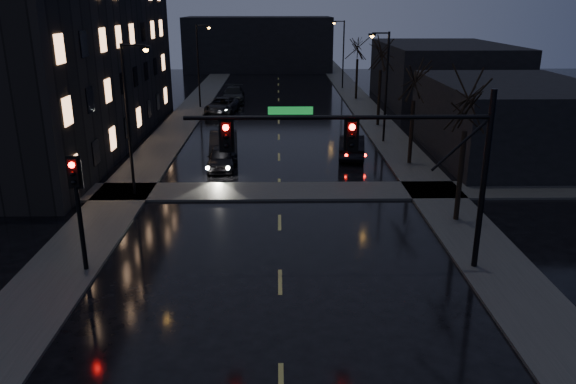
{
  "coord_description": "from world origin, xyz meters",
  "views": [
    {
      "loc": [
        -0.03,
        -10.75,
        9.84
      ],
      "look_at": [
        0.31,
        9.01,
        3.2
      ],
      "focal_mm": 35.0,
      "sensor_mm": 36.0,
      "label": 1
    }
  ],
  "objects_px": {
    "oncoming_car_b": "(224,145)",
    "oncoming_car_d": "(234,95)",
    "oncoming_car_c": "(222,106)",
    "oncoming_car_a": "(221,157)",
    "lead_car": "(351,146)"
  },
  "relations": [
    {
      "from": "oncoming_car_d",
      "to": "oncoming_car_b",
      "type": "bearing_deg",
      "value": -89.6
    },
    {
      "from": "oncoming_car_d",
      "to": "oncoming_car_a",
      "type": "bearing_deg",
      "value": -89.68
    },
    {
      "from": "oncoming_car_a",
      "to": "oncoming_car_d",
      "type": "bearing_deg",
      "value": 90.36
    },
    {
      "from": "oncoming_car_b",
      "to": "oncoming_car_d",
      "type": "relative_size",
      "value": 0.94
    },
    {
      "from": "oncoming_car_c",
      "to": "oncoming_car_d",
      "type": "xyz_separation_m",
      "value": [
        0.63,
        6.43,
        0.06
      ]
    },
    {
      "from": "oncoming_car_b",
      "to": "lead_car",
      "type": "bearing_deg",
      "value": -5.17
    },
    {
      "from": "oncoming_car_c",
      "to": "lead_car",
      "type": "xyz_separation_m",
      "value": [
        10.23,
        -16.1,
        0.02
      ]
    },
    {
      "from": "oncoming_car_a",
      "to": "lead_car",
      "type": "distance_m",
      "value": 8.89
    },
    {
      "from": "oncoming_car_a",
      "to": "oncoming_car_d",
      "type": "height_order",
      "value": "oncoming_car_d"
    },
    {
      "from": "oncoming_car_a",
      "to": "oncoming_car_b",
      "type": "bearing_deg",
      "value": 89.69
    },
    {
      "from": "oncoming_car_a",
      "to": "oncoming_car_b",
      "type": "distance_m",
      "value": 2.68
    },
    {
      "from": "lead_car",
      "to": "oncoming_car_d",
      "type": "bearing_deg",
      "value": -60.06
    },
    {
      "from": "oncoming_car_c",
      "to": "oncoming_car_b",
      "type": "bearing_deg",
      "value": -77.21
    },
    {
      "from": "oncoming_car_a",
      "to": "oncoming_car_c",
      "type": "height_order",
      "value": "oncoming_car_c"
    },
    {
      "from": "oncoming_car_b",
      "to": "lead_car",
      "type": "xyz_separation_m",
      "value": [
        8.6,
        -0.1,
        -0.09
      ]
    }
  ]
}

